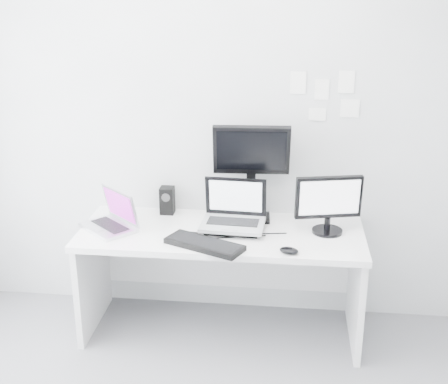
# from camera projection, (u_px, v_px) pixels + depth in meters

# --- Properties ---
(back_wall) EXTENTS (3.60, 0.00, 3.60)m
(back_wall) POSITION_uv_depth(u_px,v_px,m) (227.00, 123.00, 3.95)
(back_wall) COLOR silver
(back_wall) RESTS_ON ground
(desk) EXTENTS (1.80, 0.70, 0.73)m
(desk) POSITION_uv_depth(u_px,v_px,m) (221.00, 282.00, 3.95)
(desk) COLOR white
(desk) RESTS_ON ground
(macbook) EXTENTS (0.43, 0.43, 0.26)m
(macbook) POSITION_uv_depth(u_px,v_px,m) (107.00, 210.00, 3.81)
(macbook) COLOR silver
(macbook) RESTS_ON desk
(speaker) EXTENTS (0.12, 0.12, 0.19)m
(speaker) POSITION_uv_depth(u_px,v_px,m) (167.00, 200.00, 4.09)
(speaker) COLOR black
(speaker) RESTS_ON desk
(dell_laptop) EXTENTS (0.41, 0.33, 0.33)m
(dell_laptop) POSITION_uv_depth(u_px,v_px,m) (233.00, 207.00, 3.77)
(dell_laptop) COLOR #A5A7AB
(dell_laptop) RESTS_ON desk
(rear_monitor) EXTENTS (0.50, 0.20, 0.67)m
(rear_monitor) POSITION_uv_depth(u_px,v_px,m) (251.00, 171.00, 3.91)
(rear_monitor) COLOR black
(rear_monitor) RESTS_ON desk
(samsung_monitor) EXTENTS (0.45, 0.28, 0.38)m
(samsung_monitor) POSITION_uv_depth(u_px,v_px,m) (329.00, 204.00, 3.74)
(samsung_monitor) COLOR black
(samsung_monitor) RESTS_ON desk
(keyboard) EXTENTS (0.51, 0.36, 0.03)m
(keyboard) POSITION_uv_depth(u_px,v_px,m) (204.00, 244.00, 3.60)
(keyboard) COLOR black
(keyboard) RESTS_ON desk
(mouse) EXTENTS (0.13, 0.10, 0.04)m
(mouse) POSITION_uv_depth(u_px,v_px,m) (289.00, 251.00, 3.51)
(mouse) COLOR black
(mouse) RESTS_ON desk
(wall_note_0) EXTENTS (0.10, 0.00, 0.14)m
(wall_note_0) POSITION_uv_depth(u_px,v_px,m) (298.00, 83.00, 3.80)
(wall_note_0) COLOR white
(wall_note_0) RESTS_ON back_wall
(wall_note_1) EXTENTS (0.09, 0.00, 0.13)m
(wall_note_1) POSITION_uv_depth(u_px,v_px,m) (322.00, 89.00, 3.80)
(wall_note_1) COLOR white
(wall_note_1) RESTS_ON back_wall
(wall_note_2) EXTENTS (0.10, 0.00, 0.14)m
(wall_note_2) POSITION_uv_depth(u_px,v_px,m) (346.00, 82.00, 3.77)
(wall_note_2) COLOR white
(wall_note_2) RESTS_ON back_wall
(wall_note_3) EXTENTS (0.11, 0.00, 0.08)m
(wall_note_3) POSITION_uv_depth(u_px,v_px,m) (317.00, 114.00, 3.86)
(wall_note_3) COLOR white
(wall_note_3) RESTS_ON back_wall
(wall_note_4) EXTENTS (0.12, 0.00, 0.11)m
(wall_note_4) POSITION_uv_depth(u_px,v_px,m) (350.00, 108.00, 3.82)
(wall_note_4) COLOR white
(wall_note_4) RESTS_ON back_wall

